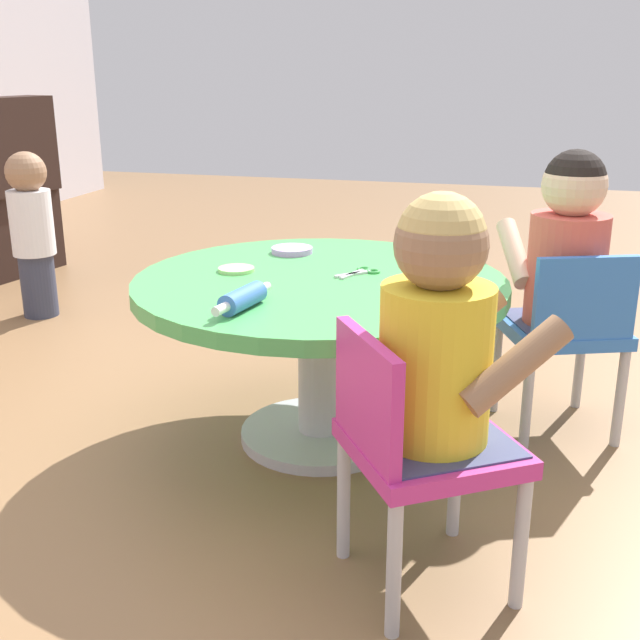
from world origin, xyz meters
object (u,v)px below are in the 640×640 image
at_px(child_chair_right, 565,330).
at_px(craft_table, 320,313).
at_px(seated_child_left, 439,332).
at_px(rolling_pin, 243,298).
at_px(craft_scissors, 362,272).
at_px(child_chair_left, 415,446).
at_px(seated_child_right, 568,246).
at_px(toddler_standing, 32,230).

bearing_deg(child_chair_right, craft_table, 108.28).
xyz_separation_m(seated_child_left, rolling_pin, (0.25, 0.47, -0.04)).
height_order(seated_child_left, craft_scissors, seated_child_left).
xyz_separation_m(child_chair_left, rolling_pin, (0.27, 0.44, 0.18)).
relative_size(child_chair_right, craft_scissors, 3.81).
height_order(child_chair_right, rolling_pin, child_chair_right).
distance_m(rolling_pin, craft_scissors, 0.43).
bearing_deg(child_chair_right, seated_child_left, 161.10).
xyz_separation_m(child_chair_left, seated_child_right, (0.83, -0.28, 0.23)).
bearing_deg(craft_table, seated_child_left, -145.98).
height_order(craft_table, toddler_standing, toddler_standing).
height_order(craft_table, seated_child_right, seated_child_right).
xyz_separation_m(seated_child_left, craft_scissors, (0.63, 0.28, -0.06)).
distance_m(child_chair_left, rolling_pin, 0.55).
xyz_separation_m(toddler_standing, craft_scissors, (-0.72, -1.51, 0.11)).
bearing_deg(craft_table, toddler_standing, 60.56).
relative_size(craft_table, rolling_pin, 4.27).
bearing_deg(toddler_standing, child_chair_right, -105.98).
xyz_separation_m(rolling_pin, craft_scissors, (0.39, -0.19, -0.02)).
distance_m(craft_table, seated_child_right, 0.69).
bearing_deg(seated_child_left, child_chair_left, 123.57).
xyz_separation_m(child_chair_right, craft_scissors, (-0.13, 0.54, 0.16)).
distance_m(craft_table, child_chair_right, 0.67).
height_order(seated_child_right, rolling_pin, seated_child_right).
bearing_deg(rolling_pin, child_chair_left, -121.21).
bearing_deg(toddler_standing, craft_scissors, -115.53).
distance_m(craft_table, toddler_standing, 1.62).
height_order(child_chair_left, seated_child_right, seated_child_right).
relative_size(seated_child_left, toddler_standing, 0.76).
relative_size(seated_child_left, rolling_pin, 2.22).
distance_m(craft_table, craft_scissors, 0.16).
bearing_deg(craft_scissors, toddler_standing, 64.47).
height_order(craft_table, child_chair_left, child_chair_left).
distance_m(craft_table, seated_child_left, 0.69).
bearing_deg(rolling_pin, seated_child_right, -52.32).
bearing_deg(seated_child_left, rolling_pin, 62.66).
distance_m(child_chair_right, toddler_standing, 2.14).
bearing_deg(seated_child_left, craft_table, 34.02).
bearing_deg(child_chair_right, seated_child_right, 21.24).
xyz_separation_m(child_chair_left, seated_child_left, (0.02, -0.03, 0.23)).
distance_m(seated_child_left, rolling_pin, 0.54).
bearing_deg(seated_child_right, rolling_pin, 127.68).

